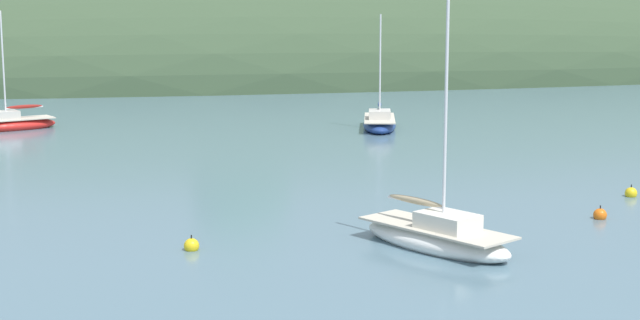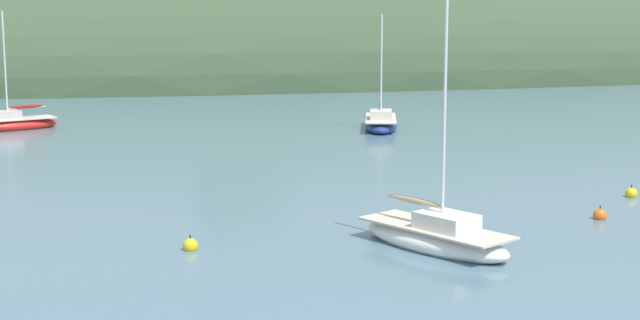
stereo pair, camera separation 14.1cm
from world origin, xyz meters
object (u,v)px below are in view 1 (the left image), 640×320
(sailboat_black_sloop, at_px, (379,123))
(mooring_buoy_outer, at_px, (600,215))
(mooring_buoy_channel, at_px, (192,246))
(sailboat_grey_yawl, at_px, (437,237))
(mooring_buoy_inner, at_px, (631,193))
(sailboat_red_portside, at_px, (10,124))

(sailboat_black_sloop, bearing_deg, mooring_buoy_outer, -91.22)
(mooring_buoy_channel, xyz_separation_m, mooring_buoy_outer, (13.34, 0.27, 0.00))
(sailboat_grey_yawl, xyz_separation_m, sailboat_black_sloop, (7.05, 24.72, 0.00))
(sailboat_grey_yawl, height_order, mooring_buoy_channel, sailboat_grey_yawl)
(sailboat_grey_yawl, distance_m, mooring_buoy_channel, 7.00)
(sailboat_grey_yawl, bearing_deg, mooring_buoy_channel, 165.63)
(sailboat_grey_yawl, bearing_deg, mooring_buoy_inner, 26.70)
(sailboat_grey_yawl, distance_m, mooring_buoy_inner, 10.78)
(sailboat_black_sloop, xyz_separation_m, sailboat_red_portside, (-19.61, 5.50, -0.01))
(sailboat_grey_yawl, xyz_separation_m, mooring_buoy_inner, (9.63, 4.84, -0.22))
(mooring_buoy_channel, height_order, mooring_buoy_outer, same)
(sailboat_black_sloop, relative_size, mooring_buoy_channel, 12.02)
(sailboat_grey_yawl, height_order, mooring_buoy_inner, sailboat_grey_yawl)
(mooring_buoy_channel, distance_m, mooring_buoy_outer, 13.35)
(sailboat_red_portside, distance_m, mooring_buoy_channel, 29.06)
(sailboat_black_sloop, xyz_separation_m, mooring_buoy_outer, (-0.48, -22.71, -0.22))
(sailboat_black_sloop, bearing_deg, sailboat_grey_yawl, -105.92)
(sailboat_red_portside, height_order, mooring_buoy_outer, sailboat_red_portside)
(sailboat_red_portside, relative_size, mooring_buoy_inner, 12.36)
(sailboat_red_portside, xyz_separation_m, mooring_buoy_inner, (22.19, -25.37, -0.21))
(mooring_buoy_channel, relative_size, mooring_buoy_outer, 1.00)
(sailboat_red_portside, bearing_deg, mooring_buoy_channel, -78.53)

